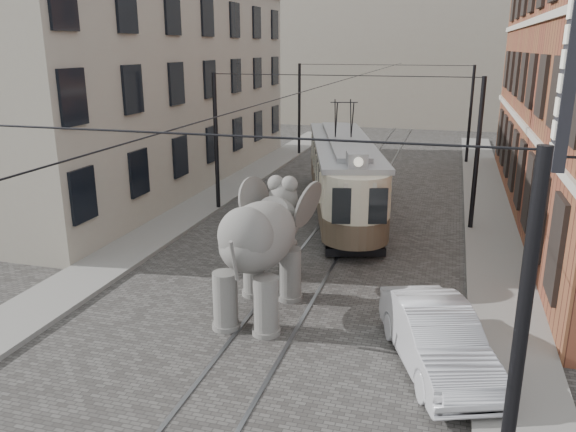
% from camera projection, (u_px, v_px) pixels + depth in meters
% --- Properties ---
extents(ground, '(120.00, 120.00, 0.00)m').
position_uv_depth(ground, '(307.00, 272.00, 18.60)').
color(ground, '#474542').
extents(tram_rails, '(1.54, 80.00, 0.02)m').
position_uv_depth(tram_rails, '(307.00, 271.00, 18.59)').
color(tram_rails, slate).
rests_on(tram_rails, ground).
extents(sidewalk_right, '(2.00, 60.00, 0.15)m').
position_uv_depth(sidewalk_right, '(502.00, 290.00, 16.99)').
color(sidewalk_right, slate).
rests_on(sidewalk_right, ground).
extents(sidewalk_left, '(2.00, 60.00, 0.15)m').
position_uv_depth(sidewalk_left, '(130.00, 251.00, 20.29)').
color(sidewalk_left, slate).
rests_on(sidewalk_left, ground).
extents(stucco_building, '(7.00, 24.00, 10.00)m').
position_uv_depth(stucco_building, '(148.00, 88.00, 29.29)').
color(stucco_building, gray).
rests_on(stucco_building, ground).
extents(distant_block, '(28.00, 10.00, 14.00)m').
position_uv_depth(distant_block, '(412.00, 47.00, 53.45)').
color(distant_block, gray).
rests_on(distant_block, ground).
extents(catenary, '(11.00, 30.20, 6.00)m').
position_uv_depth(catenary, '(334.00, 154.00, 22.40)').
color(catenary, black).
rests_on(catenary, ground).
extents(tram, '(5.69, 12.39, 4.83)m').
position_uv_depth(tram, '(343.00, 158.00, 24.77)').
color(tram, beige).
rests_on(tram, ground).
extents(elephant, '(3.13, 5.63, 3.44)m').
position_uv_depth(elephant, '(259.00, 254.00, 15.25)').
color(elephant, '#5C5955').
rests_on(elephant, ground).
extents(parked_car, '(3.09, 4.78, 1.49)m').
position_uv_depth(parked_car, '(437.00, 338.00, 12.85)').
color(parked_car, '#B2B2B7').
rests_on(parked_car, ground).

